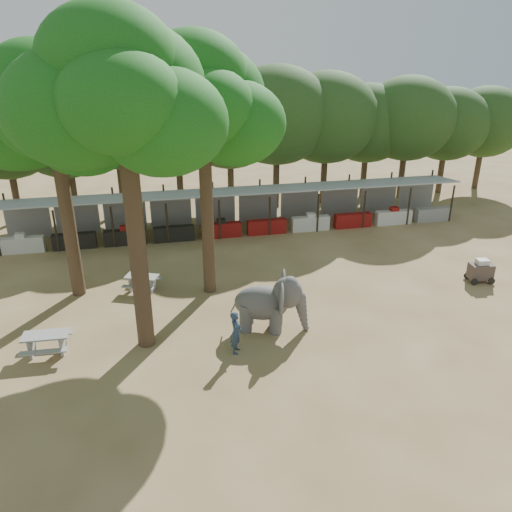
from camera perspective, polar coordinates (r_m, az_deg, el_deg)
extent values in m
plane|color=brown|center=(19.19, 6.24, -11.00)|extent=(100.00, 100.00, 0.00)
cube|color=gray|center=(30.62, -1.80, 7.46)|extent=(28.00, 2.99, 0.39)
cylinder|color=#2D2319|center=(30.11, -25.54, 2.30)|extent=(0.12, 0.12, 2.40)
cylinder|color=#2D2319|center=(32.55, -24.67, 4.27)|extent=(0.12, 0.12, 2.80)
cube|color=silver|center=(30.59, -25.21, 1.15)|extent=(2.38, 0.50, 0.90)
cube|color=gray|center=(32.62, -24.57, 3.58)|extent=(2.52, 0.12, 2.00)
cylinder|color=#2D2319|center=(29.57, -20.28, 2.80)|extent=(0.12, 0.12, 2.40)
cylinder|color=#2D2319|center=(32.05, -19.79, 4.76)|extent=(0.12, 0.12, 2.80)
cube|color=black|center=(30.05, -20.03, 1.62)|extent=(2.38, 0.50, 0.90)
cube|color=gray|center=(32.12, -19.71, 4.05)|extent=(2.52, 0.12, 2.00)
cylinder|color=#2D2319|center=(29.28, -14.87, 3.28)|extent=(0.12, 0.12, 2.40)
cylinder|color=#2D2319|center=(31.78, -14.79, 5.22)|extent=(0.12, 0.12, 2.80)
cube|color=black|center=(29.77, -14.71, 2.08)|extent=(2.38, 0.50, 0.90)
cube|color=gray|center=(31.86, -14.72, 4.51)|extent=(2.52, 0.12, 2.00)
cylinder|color=#2D2319|center=(29.26, -9.39, 3.75)|extent=(0.12, 0.12, 2.40)
cylinder|color=#2D2319|center=(31.77, -9.73, 5.65)|extent=(0.12, 0.12, 2.80)
cube|color=black|center=(29.75, -9.33, 2.54)|extent=(2.38, 0.50, 0.90)
cube|color=gray|center=(31.84, -9.68, 4.93)|extent=(2.52, 0.12, 2.00)
cylinder|color=#2D2319|center=(29.51, -3.96, 4.17)|extent=(0.12, 0.12, 2.40)
cylinder|color=#2D2319|center=(31.99, -4.70, 6.03)|extent=(0.12, 0.12, 2.80)
cube|color=maroon|center=(29.99, -3.99, 2.96)|extent=(2.38, 0.50, 0.90)
cube|color=gray|center=(32.07, -4.67, 5.32)|extent=(2.52, 0.12, 2.00)
cylinder|color=#2D2319|center=(30.02, 1.35, 4.55)|extent=(0.12, 0.12, 2.40)
cylinder|color=#2D2319|center=(32.46, 0.22, 6.36)|extent=(0.12, 0.12, 2.80)
cube|color=maroon|center=(30.49, 1.22, 3.36)|extent=(2.38, 0.50, 0.90)
cube|color=gray|center=(32.53, 0.24, 5.66)|extent=(2.52, 0.12, 2.00)
cylinder|color=#2D2319|center=(30.77, 6.44, 4.87)|extent=(0.12, 0.12, 2.40)
cylinder|color=#2D2319|center=(33.16, 4.98, 6.63)|extent=(0.12, 0.12, 2.80)
cube|color=silver|center=(31.23, 6.24, 3.71)|extent=(2.38, 0.50, 0.90)
cube|color=gray|center=(33.23, 4.98, 5.94)|extent=(2.52, 0.12, 2.00)
cylinder|color=#2D2319|center=(31.75, 11.26, 5.15)|extent=(0.12, 0.12, 2.40)
cylinder|color=#2D2319|center=(34.08, 9.52, 6.85)|extent=(0.12, 0.12, 2.80)
cube|color=maroon|center=(32.20, 10.98, 4.01)|extent=(2.38, 0.50, 0.90)
cube|color=gray|center=(34.14, 9.51, 6.18)|extent=(2.52, 0.12, 2.00)
cylinder|color=#2D2319|center=(32.95, 15.76, 5.37)|extent=(0.12, 0.12, 2.40)
cylinder|color=#2D2319|center=(35.19, 13.80, 7.01)|extent=(0.12, 0.12, 2.80)
cube|color=silver|center=(33.38, 15.43, 4.27)|extent=(2.38, 0.50, 0.90)
cube|color=gray|center=(35.26, 13.77, 6.37)|extent=(2.52, 0.12, 2.00)
cylinder|color=#2D2319|center=(34.33, 19.92, 5.55)|extent=(0.12, 0.12, 2.40)
cylinder|color=#2D2319|center=(36.49, 17.79, 7.13)|extent=(0.12, 0.12, 2.80)
cube|color=gray|center=(34.74, 19.55, 4.49)|extent=(2.38, 0.50, 0.90)
cube|color=gray|center=(36.55, 17.76, 6.51)|extent=(2.52, 0.12, 2.00)
cylinder|color=#332316|center=(23.12, -21.02, 6.18)|extent=(0.60, 0.60, 9.20)
cone|color=#332316|center=(22.35, -22.75, 17.50)|extent=(0.57, 0.57, 2.88)
ellipsoid|color=#0E4E11|center=(23.04, -25.60, 13.68)|extent=(4.80, 4.80, 3.94)
ellipsoid|color=#0E4E11|center=(21.79, -19.10, 13.15)|extent=(4.20, 4.20, 3.44)
ellipsoid|color=#0E4E11|center=(23.47, -21.54, 15.93)|extent=(5.20, 5.20, 4.26)
ellipsoid|color=#0E4E11|center=(21.17, -22.84, 14.31)|extent=(3.80, 3.80, 3.12)
ellipsoid|color=#0E4E11|center=(22.60, -23.46, 17.49)|extent=(4.40, 4.40, 3.61)
cylinder|color=#332316|center=(17.88, -13.76, 4.44)|extent=(0.64, 0.64, 10.40)
cone|color=#332316|center=(17.02, -15.51, 21.26)|extent=(0.61, 0.61, 3.25)
ellipsoid|color=#0E4E11|center=(17.52, -19.65, 15.67)|extent=(4.80, 4.80, 3.94)
ellipsoid|color=#0E4E11|center=(16.57, -10.58, 14.82)|extent=(4.20, 4.20, 3.44)
ellipsoid|color=#0E4E11|center=(18.15, -14.39, 18.38)|extent=(5.20, 5.20, 4.26)
ellipsoid|color=#0E4E11|center=(15.79, -15.18, 16.62)|extent=(3.80, 3.80, 3.12)
ellipsoid|color=#0E4E11|center=(17.24, -16.48, 20.64)|extent=(4.40, 4.40, 3.61)
cylinder|color=#332316|center=(21.95, -5.72, 7.31)|extent=(0.56, 0.56, 9.60)
cone|color=#332316|center=(21.17, -6.25, 19.92)|extent=(0.53, 0.53, 3.00)
ellipsoid|color=#0E4E11|center=(21.48, -10.04, 15.90)|extent=(4.80, 4.80, 3.94)
ellipsoid|color=#0E4E11|center=(20.93, -2.46, 14.92)|extent=(4.20, 4.20, 3.44)
ellipsoid|color=#0E4E11|center=(22.34, -5.96, 17.92)|extent=(5.20, 5.20, 4.26)
ellipsoid|color=#0E4E11|center=(19.98, -5.66, 16.48)|extent=(3.80, 3.80, 3.12)
ellipsoid|color=#0E4E11|center=(21.34, -7.16, 19.79)|extent=(4.40, 4.40, 3.61)
cylinder|color=#332316|center=(36.02, -24.88, 6.67)|extent=(0.44, 0.44, 3.74)
ellipsoid|color=#173511|center=(35.30, -25.87, 12.35)|extent=(6.46, 5.95, 5.61)
cylinder|color=#332316|center=(35.43, -19.60, 7.24)|extent=(0.44, 0.44, 3.74)
ellipsoid|color=#173511|center=(34.70, -20.41, 13.04)|extent=(6.46, 5.95, 5.61)
cylinder|color=#332316|center=(35.15, -14.19, 7.75)|extent=(0.44, 0.44, 3.74)
ellipsoid|color=#173511|center=(34.42, -14.79, 13.63)|extent=(6.46, 5.95, 5.61)
cylinder|color=#332316|center=(35.19, -8.72, 8.20)|extent=(0.44, 0.44, 3.74)
ellipsoid|color=#173511|center=(34.46, -9.09, 14.09)|extent=(6.46, 5.95, 5.61)
cylinder|color=#332316|center=(35.54, -3.30, 8.58)|extent=(0.44, 0.44, 3.74)
ellipsoid|color=#173511|center=(34.82, -3.44, 14.41)|extent=(6.46, 5.95, 5.61)
cylinder|color=#332316|center=(36.20, 1.97, 8.87)|extent=(0.44, 0.44, 3.74)
ellipsoid|color=#173511|center=(35.48, 2.05, 14.60)|extent=(6.46, 5.95, 5.61)
cylinder|color=#332316|center=(37.14, 7.03, 9.08)|extent=(0.44, 0.44, 3.74)
ellipsoid|color=#173511|center=(36.45, 7.31, 14.66)|extent=(6.46, 5.95, 5.61)
cylinder|color=#332316|center=(38.35, 11.80, 9.21)|extent=(0.44, 0.44, 3.74)
ellipsoid|color=#173511|center=(37.68, 12.26, 14.61)|extent=(6.46, 5.95, 5.61)
cylinder|color=#332316|center=(39.81, 16.26, 9.28)|extent=(0.44, 0.44, 3.74)
ellipsoid|color=#173511|center=(39.16, 16.86, 14.46)|extent=(6.46, 5.95, 5.61)
cylinder|color=#332316|center=(41.48, 20.38, 9.29)|extent=(0.44, 0.44, 3.74)
ellipsoid|color=#173511|center=(40.86, 21.10, 14.25)|extent=(6.46, 5.95, 5.61)
cylinder|color=#332316|center=(43.35, 24.16, 9.26)|extent=(0.44, 0.44, 3.74)
ellipsoid|color=#173511|center=(42.75, 24.97, 14.00)|extent=(6.46, 5.95, 5.61)
ellipsoid|color=#484545|center=(20.10, 0.62, -5.36)|extent=(2.48, 1.90, 1.41)
cylinder|color=#484545|center=(20.13, -1.19, -7.10)|extent=(0.64, 0.64, 1.19)
cylinder|color=#484545|center=(20.71, -0.96, -6.18)|extent=(0.64, 0.64, 1.19)
cylinder|color=#484545|center=(20.03, 2.26, -7.28)|extent=(0.64, 0.64, 1.19)
cylinder|color=#484545|center=(20.62, 2.38, -6.34)|extent=(0.64, 0.64, 1.19)
ellipsoid|color=#484545|center=(19.81, 3.63, -4.21)|extent=(1.46, 1.31, 1.31)
ellipsoid|color=#484545|center=(19.23, 2.95, -4.97)|extent=(0.53, 1.09, 1.35)
ellipsoid|color=#484545|center=(20.37, 3.15, -3.29)|extent=(0.53, 1.09, 1.35)
cone|color=#484545|center=(20.23, 5.39, -6.57)|extent=(0.68, 0.68, 1.48)
imported|color=#26384C|center=(18.73, -2.32, -8.72)|extent=(0.59, 0.71, 1.70)
cube|color=gray|center=(20.21, -22.94, -8.33)|extent=(1.70, 0.85, 0.07)
cube|color=gray|center=(20.56, -24.28, -9.35)|extent=(0.14, 0.67, 0.78)
cube|color=gray|center=(20.29, -21.22, -9.27)|extent=(0.14, 0.67, 0.78)
cube|color=gray|center=(19.88, -23.14, -10.05)|extent=(1.67, 0.35, 0.06)
cube|color=gray|center=(20.89, -22.46, -8.26)|extent=(1.67, 0.35, 0.06)
cube|color=gray|center=(23.89, -12.93, -2.29)|extent=(1.66, 1.23, 0.06)
cube|color=gray|center=(24.24, -13.96, -2.98)|extent=(0.32, 0.60, 0.70)
cube|color=gray|center=(23.87, -11.74, -3.20)|extent=(0.32, 0.60, 0.70)
cube|color=gray|center=(23.56, -13.37, -3.51)|extent=(1.49, 0.81, 0.05)
cube|color=gray|center=(24.48, -12.39, -2.39)|extent=(1.49, 0.81, 0.05)
cube|color=#3D302B|center=(26.58, 24.28, -1.60)|extent=(1.16, 0.78, 0.76)
cylinder|color=black|center=(26.24, 23.68, -2.73)|extent=(0.33, 0.10, 0.33)
cylinder|color=black|center=(26.67, 25.33, -2.62)|extent=(0.33, 0.10, 0.33)
cylinder|color=black|center=(26.81, 22.98, -2.07)|extent=(0.33, 0.10, 0.33)
cylinder|color=black|center=(27.22, 24.60, -1.98)|extent=(0.33, 0.10, 0.33)
cube|color=silver|center=(26.40, 24.45, -0.63)|extent=(0.59, 0.50, 0.27)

